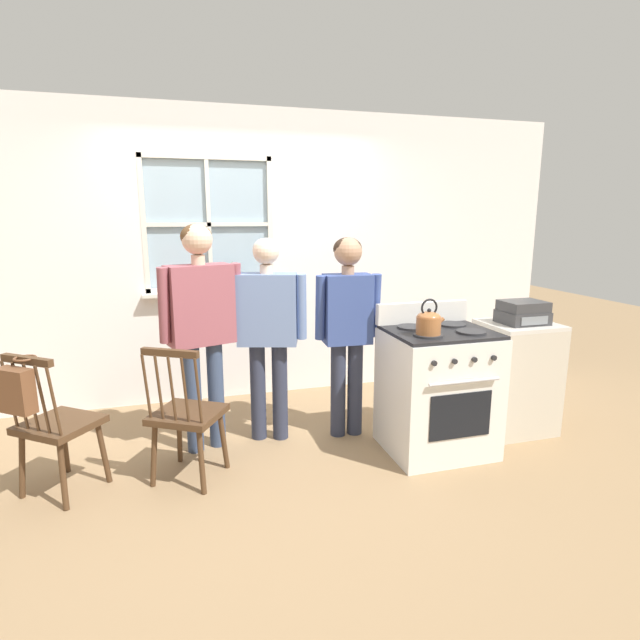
# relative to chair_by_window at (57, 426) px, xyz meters

# --- Properties ---
(ground_plane) EXTENTS (16.00, 16.00, 0.00)m
(ground_plane) POSITION_rel_chair_by_window_xyz_m (1.41, 0.07, -0.45)
(ground_plane) COLOR #937551
(wall_back) EXTENTS (6.40, 0.16, 2.70)m
(wall_back) POSITION_rel_chair_by_window_xyz_m (1.43, 1.47, 0.88)
(wall_back) COLOR white
(wall_back) RESTS_ON ground_plane
(chair_by_window) EXTENTS (0.58, 0.57, 0.94)m
(chair_by_window) POSITION_rel_chair_by_window_xyz_m (0.00, 0.00, 0.00)
(chair_by_window) COLOR #4C331E
(chair_by_window) RESTS_ON ground_plane
(chair_near_wall) EXTENTS (0.57, 0.56, 0.94)m
(chair_near_wall) POSITION_rel_chair_by_window_xyz_m (0.78, -0.06, 0.00)
(chair_near_wall) COLOR #4C331E
(chair_near_wall) RESTS_ON ground_plane
(person_elderly_left) EXTENTS (0.62, 0.34, 1.68)m
(person_elderly_left) POSITION_rel_chair_by_window_xyz_m (0.93, 0.37, 0.59)
(person_elderly_left) COLOR #384766
(person_elderly_left) RESTS_ON ground_plane
(person_teen_center) EXTENTS (0.60, 0.33, 1.58)m
(person_teen_center) POSITION_rel_chair_by_window_xyz_m (1.42, 0.41, 0.51)
(person_teen_center) COLOR #2D3347
(person_teen_center) RESTS_ON ground_plane
(person_adult_right) EXTENTS (0.52, 0.24, 1.58)m
(person_adult_right) POSITION_rel_chair_by_window_xyz_m (2.03, 0.31, 0.52)
(person_adult_right) COLOR #2D3347
(person_adult_right) RESTS_ON ground_plane
(stove) EXTENTS (0.75, 0.68, 1.08)m
(stove) POSITION_rel_chair_by_window_xyz_m (2.59, -0.13, 0.03)
(stove) COLOR white
(stove) RESTS_ON ground_plane
(kettle) EXTENTS (0.21, 0.17, 0.25)m
(kettle) POSITION_rel_chair_by_window_xyz_m (2.42, -0.26, 0.58)
(kettle) COLOR #A86638
(kettle) RESTS_ON stove
(potted_plant) EXTENTS (0.16, 0.16, 0.29)m
(potted_plant) POSITION_rel_chair_by_window_xyz_m (1.27, 1.38, 0.69)
(potted_plant) COLOR #42474C
(potted_plant) RESTS_ON wall_back
(handbag) EXTENTS (0.25, 0.25, 0.31)m
(handbag) POSITION_rel_chair_by_window_xyz_m (-0.14, -0.19, 0.32)
(handbag) COLOR brown
(handbag) RESTS_ON chair_by_window
(side_counter) EXTENTS (0.55, 0.50, 0.90)m
(side_counter) POSITION_rel_chair_by_window_xyz_m (3.38, 0.02, 0.00)
(side_counter) COLOR beige
(side_counter) RESTS_ON ground_plane
(stereo) EXTENTS (0.34, 0.29, 0.18)m
(stereo) POSITION_rel_chair_by_window_xyz_m (3.38, 0.00, 0.54)
(stereo) COLOR #38383A
(stereo) RESTS_ON side_counter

